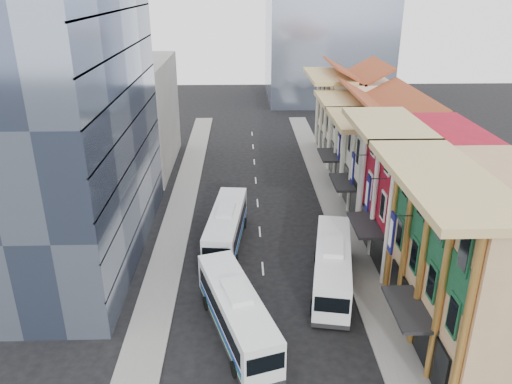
{
  "coord_description": "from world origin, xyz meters",
  "views": [
    {
      "loc": [
        -1.7,
        -22.35,
        22.97
      ],
      "look_at": [
        -0.4,
        21.25,
        4.62
      ],
      "focal_mm": 35.0,
      "sensor_mm": 36.0,
      "label": 1
    }
  ],
  "objects_px": {
    "office_tower": "(54,88)",
    "bus_left_near": "(237,312)",
    "shophouse_tan": "(486,267)",
    "bus_right": "(332,265)",
    "bus_left_far": "(226,226)"
  },
  "relations": [
    {
      "from": "office_tower",
      "to": "bus_left_near",
      "type": "height_order",
      "value": "office_tower"
    },
    {
      "from": "bus_right",
      "to": "bus_left_far",
      "type": "bearing_deg",
      "value": 150.38
    },
    {
      "from": "shophouse_tan",
      "to": "bus_left_near",
      "type": "bearing_deg",
      "value": 175.3
    },
    {
      "from": "bus_left_near",
      "to": "bus_left_far",
      "type": "height_order",
      "value": "bus_left_far"
    },
    {
      "from": "shophouse_tan",
      "to": "bus_right",
      "type": "height_order",
      "value": "shophouse_tan"
    },
    {
      "from": "shophouse_tan",
      "to": "bus_left_far",
      "type": "height_order",
      "value": "shophouse_tan"
    },
    {
      "from": "office_tower",
      "to": "bus_right",
      "type": "relative_size",
      "value": 2.49
    },
    {
      "from": "bus_left_far",
      "to": "office_tower",
      "type": "bearing_deg",
      "value": -171.28
    },
    {
      "from": "office_tower",
      "to": "bus_left_far",
      "type": "height_order",
      "value": "office_tower"
    },
    {
      "from": "bus_left_near",
      "to": "bus_right",
      "type": "distance_m",
      "value": 9.7
    },
    {
      "from": "bus_right",
      "to": "office_tower",
      "type": "bearing_deg",
      "value": 173.55
    },
    {
      "from": "office_tower",
      "to": "bus_left_near",
      "type": "bearing_deg",
      "value": -40.56
    },
    {
      "from": "bus_left_near",
      "to": "bus_left_far",
      "type": "relative_size",
      "value": 1.0
    },
    {
      "from": "shophouse_tan",
      "to": "bus_left_far",
      "type": "distance_m",
      "value": 22.93
    },
    {
      "from": "shophouse_tan",
      "to": "office_tower",
      "type": "bearing_deg",
      "value": 155.7
    }
  ]
}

